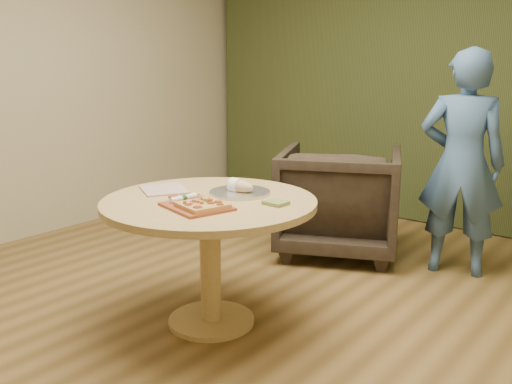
{
  "coord_description": "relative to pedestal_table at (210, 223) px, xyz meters",
  "views": [
    {
      "loc": [
        1.99,
        -2.2,
        1.53
      ],
      "look_at": [
        0.05,
        0.25,
        0.78
      ],
      "focal_mm": 40.0,
      "sensor_mm": 36.0,
      "label": 1
    }
  ],
  "objects": [
    {
      "name": "room_shell",
      "position": [
        0.13,
        -0.06,
        0.79
      ],
      "size": [
        5.04,
        6.04,
        2.84
      ],
      "color": "brown",
      "rests_on": "ground"
    },
    {
      "name": "curtain",
      "position": [
        0.13,
        2.84,
        0.79
      ],
      "size": [
        4.8,
        0.14,
        2.78
      ],
      "primitive_type": "cube",
      "color": "#2C3618",
      "rests_on": "ground"
    },
    {
      "name": "pedestal_table",
      "position": [
        0.0,
        0.0,
        0.0
      ],
      "size": [
        1.21,
        1.21,
        0.75
      ],
      "rotation": [
        0.0,
        0.0,
        -0.21
      ],
      "color": "tan",
      "rests_on": "ground"
    },
    {
      "name": "pizza_paddle",
      "position": [
        0.07,
        -0.17,
        0.15
      ],
      "size": [
        0.47,
        0.36,
        0.01
      ],
      "rotation": [
        0.0,
        0.0,
        -0.27
      ],
      "color": "#984426",
      "rests_on": "pedestal_table"
    },
    {
      "name": "flatbread_pizza",
      "position": [
        0.13,
        -0.19,
        0.17
      ],
      "size": [
        0.27,
        0.27,
        0.04
      ],
      "rotation": [
        0.0,
        0.0,
        -0.27
      ],
      "color": "tan",
      "rests_on": "pizza_paddle"
    },
    {
      "name": "cutlery_roll",
      "position": [
        -0.05,
        -0.15,
        0.17
      ],
      "size": [
        0.05,
        0.2,
        0.03
      ],
      "rotation": [
        0.0,
        0.0,
        -0.12
      ],
      "color": "white",
      "rests_on": "pizza_paddle"
    },
    {
      "name": "newspaper",
      "position": [
        -0.36,
        -0.0,
        0.15
      ],
      "size": [
        0.39,
        0.37,
        0.01
      ],
      "primitive_type": "cube",
      "rotation": [
        0.0,
        0.0,
        -0.53
      ],
      "color": "silver",
      "rests_on": "pedestal_table"
    },
    {
      "name": "serving_tray",
      "position": [
        0.05,
        0.21,
        0.15
      ],
      "size": [
        0.36,
        0.36,
        0.02
      ],
      "color": "silver",
      "rests_on": "pedestal_table"
    },
    {
      "name": "bread_roll",
      "position": [
        0.04,
        0.21,
        0.18
      ],
      "size": [
        0.19,
        0.09,
        0.09
      ],
      "color": "#D0B67F",
      "rests_on": "serving_tray"
    },
    {
      "name": "green_packet",
      "position": [
        0.36,
        0.14,
        0.15
      ],
      "size": [
        0.13,
        0.11,
        0.02
      ],
      "primitive_type": "cube",
      "rotation": [
        0.0,
        0.0,
        -0.06
      ],
      "color": "#53652D",
      "rests_on": "pedestal_table"
    },
    {
      "name": "armchair",
      "position": [
        -0.06,
        1.57,
        -0.14
      ],
      "size": [
        1.18,
        1.15,
        0.93
      ],
      "primitive_type": "imported",
      "rotation": [
        0.0,
        0.0,
        3.57
      ],
      "color": "black",
      "rests_on": "ground"
    },
    {
      "name": "person_standing",
      "position": [
        0.82,
        1.71,
        0.19
      ],
      "size": [
        0.67,
        0.54,
        1.59
      ],
      "primitive_type": "imported",
      "rotation": [
        0.0,
        0.0,
        3.45
      ],
      "color": "#3E6291",
      "rests_on": "ground"
    }
  ]
}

